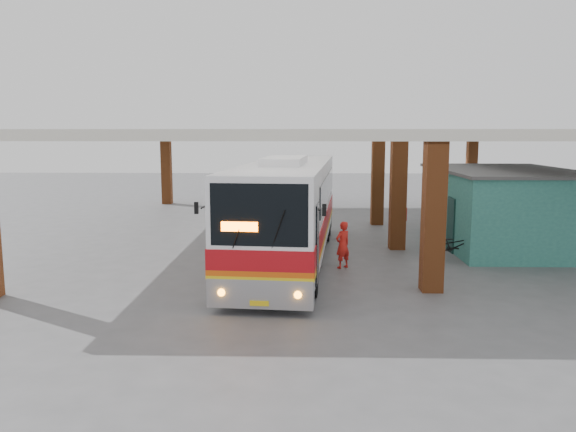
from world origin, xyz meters
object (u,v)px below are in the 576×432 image
(coach_bus, at_px, (288,209))
(pedestrian, at_px, (343,245))
(red_chair, at_px, (403,216))
(motorcycle, at_px, (455,246))

(coach_bus, height_order, pedestrian, coach_bus)
(coach_bus, bearing_deg, red_chair, 60.61)
(coach_bus, xyz_separation_m, red_chair, (5.58, 8.14, -1.46))
(motorcycle, bearing_deg, pedestrian, 109.59)
(coach_bus, distance_m, pedestrian, 2.42)
(pedestrian, bearing_deg, motorcycle, 156.77)
(coach_bus, relative_size, pedestrian, 8.15)
(coach_bus, xyz_separation_m, motorcycle, (5.95, -0.00, -1.30))
(motorcycle, height_order, red_chair, motorcycle)
(coach_bus, height_order, motorcycle, coach_bus)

